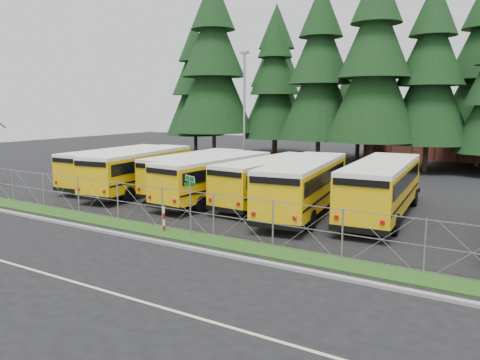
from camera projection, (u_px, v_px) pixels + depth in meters
name	position (u px, v px, depth m)	size (l,w,h in m)	color
ground	(244.00, 234.00, 21.49)	(120.00, 120.00, 0.00)	black
curb	(205.00, 251.00, 18.87)	(50.00, 0.25, 0.12)	gray
grass_verge	(224.00, 243.00, 20.05)	(50.00, 1.40, 0.06)	#224714
road_lane_line	(114.00, 293.00, 14.75)	(50.00, 0.12, 0.01)	beige
chainlink_fence	(232.00, 218.00, 20.49)	(44.00, 0.10, 2.00)	#989AA1
brick_building	(476.00, 131.00, 51.64)	(22.00, 10.00, 6.00)	brown
bus_0	(119.00, 168.00, 33.80)	(2.48, 10.52, 2.76)	#E6AA07
bus_1	(143.00, 171.00, 31.58)	(2.60, 11.02, 2.89)	#E6AA07
bus_2	(198.00, 173.00, 31.29)	(2.42, 10.27, 2.69)	#E6AA07
bus_3	(218.00, 179.00, 28.61)	(2.50, 10.61, 2.78)	#E6AA07
bus_4	(272.00, 181.00, 27.93)	(2.47, 10.48, 2.75)	#E6AA07
bus_5	(306.00, 187.00, 25.35)	(2.67, 11.29, 2.96)	#E6AA07
bus_6	(382.00, 189.00, 24.52)	(2.70, 11.44, 3.00)	#E6AA07
street_sign	(190.00, 193.00, 20.65)	(0.78, 0.51, 2.81)	#989AA1
striped_bollard	(164.00, 219.00, 21.85)	(0.11, 0.11, 1.20)	#B20C0C
light_standard	(244.00, 110.00, 38.43)	(0.70, 0.35, 10.14)	#989AA1
conifer_0	(195.00, 89.00, 55.66)	(7.02, 7.02, 15.53)	black
conifer_1	(213.00, 68.00, 50.72)	(8.88, 8.88, 19.63)	black
conifer_2	(275.00, 88.00, 50.71)	(6.99, 6.99, 15.46)	black
conifer_3	(320.00, 75.00, 45.09)	(7.86, 7.86, 17.39)	black
conifer_4	(374.00, 68.00, 40.88)	(8.22, 8.22, 18.19)	black
conifer_5	(430.00, 76.00, 40.73)	(7.53, 7.53, 16.66)	black
conifer_10	(276.00, 80.00, 56.63)	(8.04, 8.04, 17.77)	black
conifer_11	(360.00, 91.00, 50.33)	(6.61, 6.61, 14.62)	black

